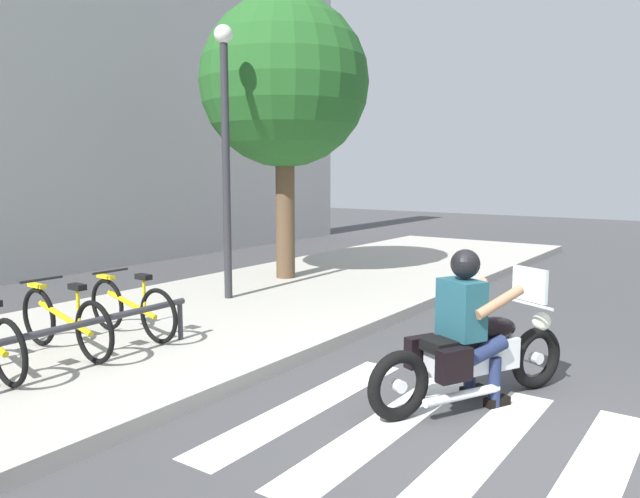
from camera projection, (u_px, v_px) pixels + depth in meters
ground_plane at (491, 439)px, 4.81m from camera, size 48.00×48.00×0.00m
sidewalk at (125, 339)px, 7.39m from camera, size 24.00×4.40×0.15m
crosswalk_stripe_1 at (592, 483)px, 4.13m from camera, size 2.80×0.40×0.01m
crosswalk_stripe_2 at (478, 452)px, 4.59m from camera, size 2.80×0.40×0.01m
crosswalk_stripe_3 at (385, 426)px, 5.04m from camera, size 2.80×0.40×0.01m
crosswalk_stripe_4 at (307, 405)px, 5.50m from camera, size 2.80×0.40×0.01m
motorcycle at (474, 355)px, 5.50m from camera, size 2.05×1.13×1.20m
rider at (468, 317)px, 5.42m from camera, size 0.76×0.71×1.43m
bicycle_2 at (65, 322)px, 6.48m from camera, size 0.48×1.73×0.79m
bicycle_3 at (131, 308)px, 7.18m from camera, size 0.48×1.62×0.77m
bike_rack at (57, 334)px, 5.81m from camera, size 3.18×0.07×0.49m
street_lamp at (226, 139)px, 9.11m from camera, size 0.28×0.28×4.23m
tree_near_rack at (284, 84)px, 10.77m from camera, size 3.00×3.00×5.15m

